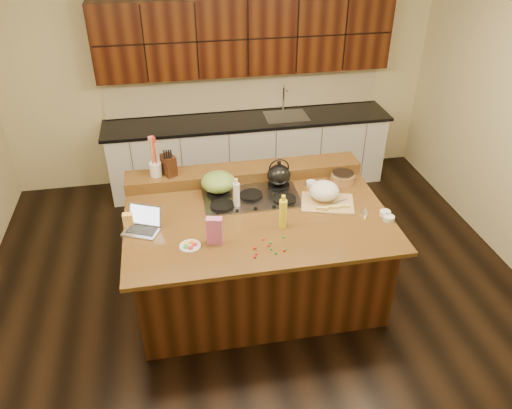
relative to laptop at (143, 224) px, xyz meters
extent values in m
cube|color=black|center=(1.02, 0.04, -0.98)|extent=(5.50, 5.00, 0.01)
cube|color=silver|center=(1.02, 0.04, 1.73)|extent=(5.50, 5.00, 0.01)
cube|color=beige|center=(1.02, 2.54, 0.37)|extent=(5.50, 0.01, 2.70)
cube|color=black|center=(1.02, 0.04, -0.54)|extent=(2.22, 1.42, 0.88)
cube|color=black|center=(1.02, 0.04, -0.08)|extent=(2.40, 1.60, 0.04)
cube|color=black|center=(1.02, 0.74, 0.00)|extent=(2.40, 0.30, 0.12)
cube|color=gray|center=(1.02, 0.34, -0.05)|extent=(0.92, 0.52, 0.02)
cylinder|color=black|center=(0.72, 0.47, -0.03)|extent=(0.22, 0.22, 0.03)
cylinder|color=black|center=(1.32, 0.47, -0.03)|extent=(0.22, 0.22, 0.03)
cylinder|color=black|center=(0.72, 0.21, -0.03)|extent=(0.22, 0.22, 0.03)
cylinder|color=black|center=(1.32, 0.21, -0.03)|extent=(0.22, 0.22, 0.03)
cylinder|color=black|center=(1.02, 0.34, -0.03)|extent=(0.22, 0.22, 0.03)
cube|color=silver|center=(1.32, 2.21, -0.53)|extent=(3.60, 0.62, 0.90)
cube|color=black|center=(1.32, 2.21, -0.06)|extent=(3.70, 0.66, 0.04)
cube|color=gray|center=(1.82, 2.21, -0.04)|extent=(0.55, 0.42, 0.01)
cylinder|color=gray|center=(1.82, 2.39, 0.14)|extent=(0.02, 0.02, 0.36)
cube|color=black|center=(1.32, 2.36, 0.97)|extent=(3.60, 0.34, 0.90)
cube|color=beige|center=(1.32, 2.52, 0.22)|extent=(3.60, 0.03, 0.50)
ellipsoid|color=black|center=(1.32, 0.47, 0.09)|extent=(0.31, 0.31, 0.21)
ellipsoid|color=olive|center=(0.72, 0.47, 0.08)|extent=(0.43, 0.43, 0.18)
cube|color=#B7B7BC|center=(-0.02, -0.04, -0.05)|extent=(0.36, 0.31, 0.01)
cube|color=black|center=(-0.02, -0.04, -0.04)|extent=(0.28, 0.22, 0.00)
cube|color=#B7B7BC|center=(0.02, 0.05, 0.06)|extent=(0.30, 0.18, 0.19)
cube|color=silver|center=(0.02, 0.05, 0.06)|extent=(0.27, 0.16, 0.17)
cylinder|color=yellow|center=(1.21, -0.19, 0.08)|extent=(0.08, 0.08, 0.27)
cylinder|color=silver|center=(0.86, 0.21, 0.07)|extent=(0.08, 0.08, 0.25)
cube|color=tan|center=(1.71, 0.09, -0.05)|extent=(0.57, 0.48, 0.02)
ellipsoid|color=white|center=(1.69, 0.16, 0.05)|extent=(0.28, 0.28, 0.18)
cube|color=#EDD872|center=(1.62, -0.03, -0.02)|extent=(0.11, 0.03, 0.03)
cube|color=#EDD872|center=(1.73, -0.03, -0.02)|extent=(0.11, 0.03, 0.03)
cube|color=#EDD872|center=(1.83, -0.03, -0.02)|extent=(0.11, 0.03, 0.03)
cylinder|color=gray|center=(1.82, 0.07, -0.03)|extent=(0.19, 0.08, 0.01)
cylinder|color=white|center=(2.17, -0.28, -0.03)|extent=(0.11, 0.11, 0.04)
cylinder|color=white|center=(2.17, -0.19, -0.03)|extent=(0.11, 0.11, 0.04)
cylinder|color=white|center=(1.65, 0.46, -0.03)|extent=(0.11, 0.11, 0.04)
cylinder|color=#996B3F|center=(1.99, 0.47, -0.01)|extent=(0.24, 0.24, 0.09)
cone|color=silver|center=(2.00, -0.12, -0.02)|extent=(0.10, 0.10, 0.07)
cube|color=#D263AB|center=(0.59, -0.31, 0.07)|extent=(0.14, 0.10, 0.25)
cylinder|color=white|center=(0.38, -0.33, -0.05)|extent=(0.21, 0.21, 0.01)
cube|color=#F5BF56|center=(-0.13, 0.07, 0.01)|extent=(0.09, 0.06, 0.13)
cylinder|color=white|center=(0.13, 0.74, 0.13)|extent=(0.15, 0.15, 0.14)
cube|color=black|center=(0.27, 0.74, 0.17)|extent=(0.16, 0.20, 0.21)
ellipsoid|color=red|center=(0.89, -0.58, -0.05)|extent=(0.02, 0.02, 0.02)
ellipsoid|color=#198C26|center=(1.05, -0.42, -0.05)|extent=(0.02, 0.02, 0.02)
ellipsoid|color=red|center=(0.91, -0.54, -0.05)|extent=(0.02, 0.02, 0.02)
ellipsoid|color=#198C26|center=(1.15, -0.52, -0.05)|extent=(0.02, 0.02, 0.02)
ellipsoid|color=red|center=(1.03, -0.46, -0.05)|extent=(0.02, 0.02, 0.02)
ellipsoid|color=#198C26|center=(1.18, -0.36, -0.05)|extent=(0.02, 0.02, 0.02)
ellipsoid|color=red|center=(1.14, -0.54, -0.05)|extent=(0.02, 0.02, 0.02)
ellipsoid|color=#198C26|center=(1.04, -0.50, -0.05)|extent=(0.02, 0.02, 0.02)
ellipsoid|color=red|center=(0.91, -0.47, -0.05)|extent=(0.02, 0.02, 0.02)
ellipsoid|color=#198C26|center=(1.06, -0.57, -0.05)|extent=(0.02, 0.02, 0.02)
ellipsoid|color=red|center=(1.00, -0.36, -0.05)|extent=(0.02, 0.02, 0.02)
camera|label=1|loc=(0.31, -3.70, 2.49)|focal=35.00mm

